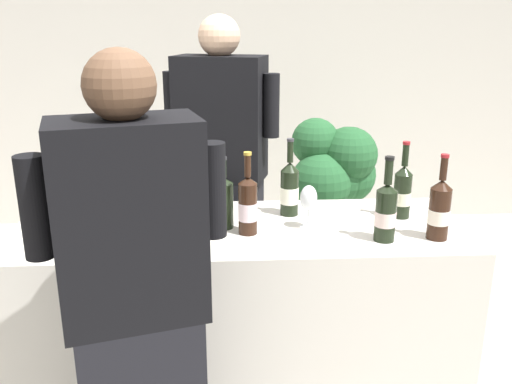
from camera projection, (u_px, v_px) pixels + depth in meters
wall_back at (230, 62)px, 4.56m from camera, size 8.00×0.10×2.80m
counter at (240, 324)px, 2.37m from camera, size 1.86×0.67×0.91m
wine_bottle_0 at (248, 205)px, 2.13m from camera, size 0.08×0.08×0.33m
wine_bottle_1 at (87, 211)px, 2.03m from camera, size 0.08×0.08×0.34m
wine_bottle_2 at (223, 201)px, 2.19m from camera, size 0.08×0.08×0.30m
wine_bottle_3 at (195, 197)px, 2.26m from camera, size 0.08×0.08×0.32m
wine_bottle_4 at (386, 211)px, 2.07m from camera, size 0.08×0.08×0.33m
wine_bottle_5 at (439, 209)px, 2.08m from camera, size 0.08×0.08×0.34m
wine_bottle_6 at (122, 210)px, 2.03m from camera, size 0.07×0.07×0.35m
wine_bottle_7 at (290, 189)px, 2.35m from camera, size 0.08×0.08×0.34m
wine_bottle_8 at (402, 191)px, 2.31m from camera, size 0.08×0.08×0.33m
wine_bottle_9 at (177, 216)px, 2.01m from camera, size 0.07×0.07×0.33m
wine_glass at (309, 200)px, 2.19m from camera, size 0.07×0.07×0.18m
ice_bucket at (65, 193)px, 2.31m from camera, size 0.21×0.21×0.22m
person_server at (222, 194)px, 2.84m from camera, size 0.58×0.35×1.76m
person_guest at (138, 334)px, 1.66m from camera, size 0.55×0.34×1.66m
potted_shrub at (336, 174)px, 3.68m from camera, size 0.61×0.54×1.11m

